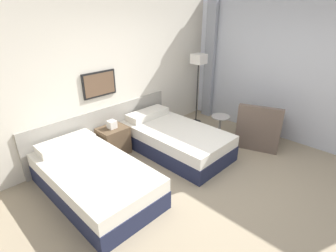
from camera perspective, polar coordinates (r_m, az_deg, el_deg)
The scene contains 9 objects.
ground_plane at distance 4.12m, azimuth 9.68°, elevation -13.36°, with size 16.00×16.00×0.00m, color gray.
wall_headboard at distance 4.99m, azimuth -11.20°, elevation 10.12°, with size 10.00×0.10×2.70m.
wall_window at distance 5.60m, azimuth 25.89°, elevation 10.17°, with size 0.21×4.72×2.70m.
bed_near_door at distance 4.00m, azimuth -15.87°, elevation -10.89°, with size 1.09×2.00×0.61m.
bed_near_window at distance 4.90m, azimuth 1.45°, elevation -2.86°, with size 1.09×2.00×0.61m.
nightstand at distance 4.90m, azimuth -11.79°, elevation -3.10°, with size 0.50×0.42×0.66m.
floor_lamp at distance 5.85m, azimuth 6.66°, elevation 13.12°, with size 0.27×0.27×1.58m.
side_table at distance 5.40m, azimuth 11.26°, elevation 0.53°, with size 0.37×0.37×0.51m.
armchair at distance 5.49m, azimuth 19.15°, elevation -0.89°, with size 1.05×1.03×0.88m.
Camera 1 is at (-2.75, -1.75, 2.51)m, focal length 28.00 mm.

